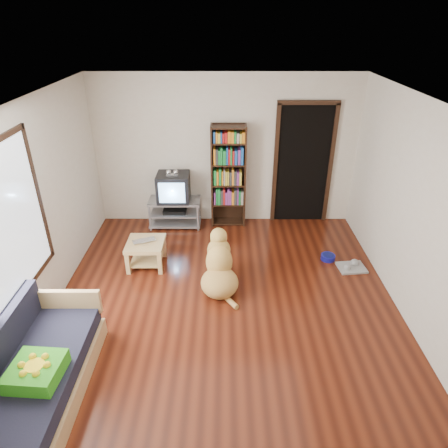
{
  "coord_description": "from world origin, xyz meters",
  "views": [
    {
      "loc": [
        -0.01,
        -4.14,
        3.42
      ],
      "look_at": [
        -0.02,
        0.6,
        0.9
      ],
      "focal_mm": 32.0,
      "sensor_mm": 36.0,
      "label": 1
    }
  ],
  "objects_px": {
    "green_cushion": "(36,371)",
    "coffee_table": "(146,249)",
    "grey_rag": "(351,268)",
    "dog": "(219,268)",
    "dog_bowl": "(328,257)",
    "crt_tv": "(174,187)",
    "sofa": "(36,375)",
    "bookshelf": "(228,171)",
    "laptop": "(145,242)",
    "tv_stand": "(175,212)"
  },
  "relations": [
    {
      "from": "green_cushion",
      "to": "coffee_table",
      "type": "relative_size",
      "value": 0.83
    },
    {
      "from": "grey_rag",
      "to": "dog",
      "type": "distance_m",
      "value": 2.06
    },
    {
      "from": "dog_bowl",
      "to": "crt_tv",
      "type": "xyz_separation_m",
      "value": [
        -2.5,
        1.16,
        0.7
      ]
    },
    {
      "from": "sofa",
      "to": "bookshelf",
      "type": "bearing_deg",
      "value": 62.68
    },
    {
      "from": "crt_tv",
      "to": "sofa",
      "type": "xyz_separation_m",
      "value": [
        -0.97,
        -3.65,
        -0.48
      ]
    },
    {
      "from": "laptop",
      "to": "coffee_table",
      "type": "distance_m",
      "value": 0.14
    },
    {
      "from": "dog_bowl",
      "to": "dog",
      "type": "height_order",
      "value": "dog"
    },
    {
      "from": "green_cushion",
      "to": "coffee_table",
      "type": "bearing_deg",
      "value": 81.55
    },
    {
      "from": "sofa",
      "to": "dog_bowl",
      "type": "bearing_deg",
      "value": 35.65
    },
    {
      "from": "laptop",
      "to": "dog",
      "type": "bearing_deg",
      "value": -47.38
    },
    {
      "from": "laptop",
      "to": "crt_tv",
      "type": "distance_m",
      "value": 1.41
    },
    {
      "from": "green_cushion",
      "to": "dog",
      "type": "bearing_deg",
      "value": 53.78
    },
    {
      "from": "tv_stand",
      "to": "bookshelf",
      "type": "xyz_separation_m",
      "value": [
        0.95,
        0.09,
        0.73
      ]
    },
    {
      "from": "sofa",
      "to": "laptop",
      "type": "bearing_deg",
      "value": 73.62
    },
    {
      "from": "green_cushion",
      "to": "laptop",
      "type": "distance_m",
      "value": 2.53
    },
    {
      "from": "dog_bowl",
      "to": "dog",
      "type": "relative_size",
      "value": 0.22
    },
    {
      "from": "crt_tv",
      "to": "bookshelf",
      "type": "height_order",
      "value": "bookshelf"
    },
    {
      "from": "sofa",
      "to": "crt_tv",
      "type": "bearing_deg",
      "value": 75.07
    },
    {
      "from": "tv_stand",
      "to": "sofa",
      "type": "height_order",
      "value": "sofa"
    },
    {
      "from": "coffee_table",
      "to": "green_cushion",
      "type": "bearing_deg",
      "value": -102.53
    },
    {
      "from": "grey_rag",
      "to": "tv_stand",
      "type": "bearing_deg",
      "value": 153.64
    },
    {
      "from": "green_cushion",
      "to": "bookshelf",
      "type": "bearing_deg",
      "value": 69.21
    },
    {
      "from": "tv_stand",
      "to": "crt_tv",
      "type": "distance_m",
      "value": 0.47
    },
    {
      "from": "laptop",
      "to": "grey_rag",
      "type": "distance_m",
      "value": 3.12
    },
    {
      "from": "laptop",
      "to": "dog_bowl",
      "type": "bearing_deg",
      "value": -19.11
    },
    {
      "from": "laptop",
      "to": "tv_stand",
      "type": "distance_m",
      "value": 1.36
    },
    {
      "from": "bookshelf",
      "to": "coffee_table",
      "type": "bearing_deg",
      "value": -131.98
    },
    {
      "from": "tv_stand",
      "to": "dog",
      "type": "relative_size",
      "value": 0.91
    },
    {
      "from": "bookshelf",
      "to": "sofa",
      "type": "xyz_separation_m",
      "value": [
        -1.92,
        -3.72,
        -0.74
      ]
    },
    {
      "from": "sofa",
      "to": "dog",
      "type": "xyz_separation_m",
      "value": [
        1.79,
        1.8,
        0.04
      ]
    },
    {
      "from": "dog_bowl",
      "to": "tv_stand",
      "type": "height_order",
      "value": "tv_stand"
    },
    {
      "from": "green_cushion",
      "to": "crt_tv",
      "type": "height_order",
      "value": "crt_tv"
    },
    {
      "from": "green_cushion",
      "to": "dog_bowl",
      "type": "distance_m",
      "value": 4.3
    },
    {
      "from": "sofa",
      "to": "coffee_table",
      "type": "relative_size",
      "value": 3.27
    },
    {
      "from": "dog_bowl",
      "to": "dog",
      "type": "distance_m",
      "value": 1.84
    },
    {
      "from": "green_cushion",
      "to": "sofa",
      "type": "distance_m",
      "value": 0.31
    },
    {
      "from": "crt_tv",
      "to": "bookshelf",
      "type": "xyz_separation_m",
      "value": [
        0.95,
        0.07,
        0.26
      ]
    },
    {
      "from": "coffee_table",
      "to": "dog",
      "type": "height_order",
      "value": "dog"
    },
    {
      "from": "grey_rag",
      "to": "sofa",
      "type": "xyz_separation_m",
      "value": [
        -3.78,
        -2.24,
        0.25
      ]
    },
    {
      "from": "dog_bowl",
      "to": "bookshelf",
      "type": "xyz_separation_m",
      "value": [
        -1.55,
        1.23,
        0.96
      ]
    },
    {
      "from": "bookshelf",
      "to": "tv_stand",
      "type": "bearing_deg",
      "value": -174.37
    },
    {
      "from": "laptop",
      "to": "dog",
      "type": "xyz_separation_m",
      "value": [
        1.11,
        -0.51,
        -0.11
      ]
    },
    {
      "from": "green_cushion",
      "to": "laptop",
      "type": "xyz_separation_m",
      "value": [
        0.56,
        2.47,
        -0.08
      ]
    },
    {
      "from": "laptop",
      "to": "crt_tv",
      "type": "height_order",
      "value": "crt_tv"
    },
    {
      "from": "crt_tv",
      "to": "bookshelf",
      "type": "bearing_deg",
      "value": 4.32
    },
    {
      "from": "green_cushion",
      "to": "laptop",
      "type": "height_order",
      "value": "green_cushion"
    },
    {
      "from": "laptop",
      "to": "dog_bowl",
      "type": "xyz_separation_m",
      "value": [
        2.8,
        0.18,
        -0.37
      ]
    },
    {
      "from": "grey_rag",
      "to": "tv_stand",
      "type": "height_order",
      "value": "tv_stand"
    },
    {
      "from": "crt_tv",
      "to": "green_cushion",
      "type": "bearing_deg",
      "value": -102.57
    },
    {
      "from": "dog_bowl",
      "to": "tv_stand",
      "type": "distance_m",
      "value": 2.76
    }
  ]
}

